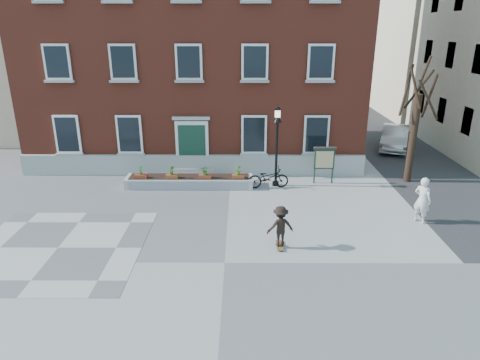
{
  "coord_description": "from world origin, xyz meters",
  "views": [
    {
      "loc": [
        0.56,
        -12.49,
        7.51
      ],
      "look_at": [
        0.5,
        4.0,
        1.5
      ],
      "focal_mm": 32.0,
      "sensor_mm": 36.0,
      "label": 1
    }
  ],
  "objects_px": {
    "bicycle": "(268,178)",
    "bystander": "(422,200)",
    "skateboarder": "(280,226)",
    "parked_car": "(395,137)",
    "notice_board": "(324,159)",
    "lamp_post": "(277,135)"
  },
  "relations": [
    {
      "from": "bystander",
      "to": "bicycle",
      "type": "bearing_deg",
      "value": 17.24
    },
    {
      "from": "bicycle",
      "to": "bystander",
      "type": "bearing_deg",
      "value": -128.91
    },
    {
      "from": "lamp_post",
      "to": "skateboarder",
      "type": "relative_size",
      "value": 2.49
    },
    {
      "from": "bicycle",
      "to": "parked_car",
      "type": "bearing_deg",
      "value": -56.34
    },
    {
      "from": "bicycle",
      "to": "lamp_post",
      "type": "relative_size",
      "value": 0.51
    },
    {
      "from": "notice_board",
      "to": "bicycle",
      "type": "bearing_deg",
      "value": -166.25
    },
    {
      "from": "bicycle",
      "to": "notice_board",
      "type": "bearing_deg",
      "value": -82.29
    },
    {
      "from": "parked_car",
      "to": "bystander",
      "type": "xyz_separation_m",
      "value": [
        -2.59,
        -10.87,
        0.22
      ]
    },
    {
      "from": "bystander",
      "to": "lamp_post",
      "type": "height_order",
      "value": "lamp_post"
    },
    {
      "from": "bicycle",
      "to": "bystander",
      "type": "relative_size",
      "value": 1.04
    },
    {
      "from": "bicycle",
      "to": "notice_board",
      "type": "distance_m",
      "value": 2.98
    },
    {
      "from": "notice_board",
      "to": "skateboarder",
      "type": "relative_size",
      "value": 1.18
    },
    {
      "from": "notice_board",
      "to": "skateboarder",
      "type": "bearing_deg",
      "value": -112.42
    },
    {
      "from": "parked_car",
      "to": "lamp_post",
      "type": "distance_m",
      "value": 10.67
    },
    {
      "from": "parked_car",
      "to": "notice_board",
      "type": "distance_m",
      "value": 8.55
    },
    {
      "from": "notice_board",
      "to": "skateboarder",
      "type": "height_order",
      "value": "notice_board"
    },
    {
      "from": "bystander",
      "to": "notice_board",
      "type": "bearing_deg",
      "value": -5.36
    },
    {
      "from": "parked_car",
      "to": "skateboarder",
      "type": "distance_m",
      "value": 15.46
    },
    {
      "from": "bicycle",
      "to": "skateboarder",
      "type": "xyz_separation_m",
      "value": [
        0.08,
        -5.91,
        0.3
      ]
    },
    {
      "from": "parked_car",
      "to": "lamp_post",
      "type": "height_order",
      "value": "lamp_post"
    },
    {
      "from": "lamp_post",
      "to": "skateboarder",
      "type": "bearing_deg",
      "value": -92.89
    },
    {
      "from": "parked_car",
      "to": "notice_board",
      "type": "height_order",
      "value": "notice_board"
    }
  ]
}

